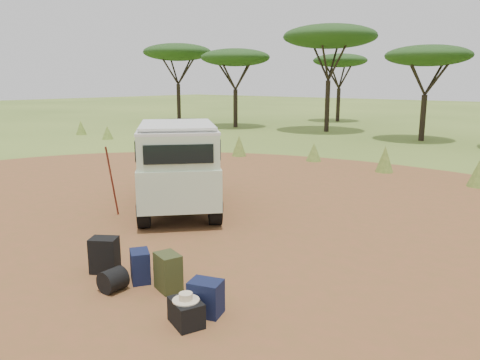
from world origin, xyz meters
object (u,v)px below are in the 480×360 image
Objects in this scene: backpack_black at (105,255)px; backpack_navy at (140,266)px; safari_vehicle at (178,167)px; backpack_olive at (168,272)px; duffel_navy at (206,298)px; walking_staff at (112,182)px; hard_case at (186,313)px.

backpack_black is 0.75m from backpack_navy.
safari_vehicle is 4.64m from backpack_olive.
safari_vehicle is 4.02m from backpack_black.
duffel_navy is at bearing 2.58° from safari_vehicle.
backpack_navy is at bearing -53.79° from walking_staff.
backpack_black reaches higher than duffel_navy.
duffel_navy is at bearing 109.72° from hard_case.
backpack_black is at bearing -137.25° from backpack_navy.
safari_vehicle reaches higher than walking_staff.
backpack_black is 1.16× the size of backpack_navy.
duffel_navy is (4.77, -1.94, -0.58)m from walking_staff.
safari_vehicle is at bearing 151.82° from backpack_olive.
backpack_navy is (2.70, -3.30, -0.77)m from safari_vehicle.
duffel_navy is (2.23, 0.03, -0.05)m from backpack_black.
walking_staff is 3.26m from backpack_black.
walking_staff is at bearing 171.80° from backpack_olive.
backpack_black reaches higher than hard_case.
hard_case is at bearing 15.53° from backpack_navy.
hard_case is (4.76, -2.30, -0.65)m from walking_staff.
backpack_olive reaches higher than hard_case.
safari_vehicle reaches higher than hard_case.
duffel_navy is (4.19, -3.40, -0.79)m from safari_vehicle.
backpack_navy reaches higher than hard_case.
backpack_navy is 1.50m from duffel_navy.
duffel_navy reaches higher than hard_case.
backpack_olive is (1.30, 0.21, -0.01)m from backpack_black.
backpack_navy is 0.88× the size of backpack_olive.
hard_case is at bearing -42.61° from backpack_black.
backpack_black is at bearing -154.42° from backpack_olive.
backpack_black is 1.03× the size of backpack_olive.
backpack_olive is (3.26, -3.23, -0.74)m from safari_vehicle.
walking_staff is (-0.58, -1.46, -0.20)m from safari_vehicle.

